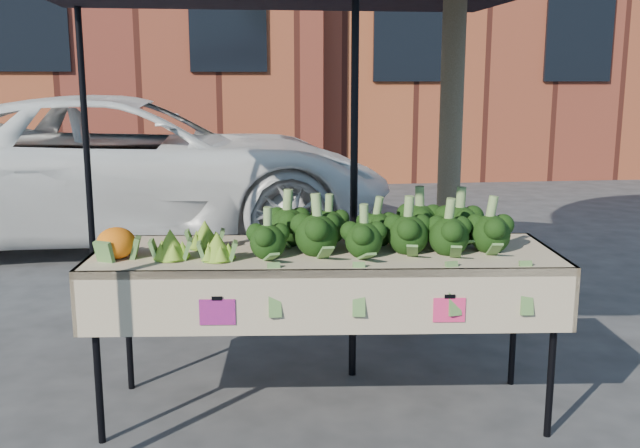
{
  "coord_description": "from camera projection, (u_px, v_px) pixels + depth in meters",
  "views": [
    {
      "loc": [
        -0.44,
        -3.68,
        1.77
      ],
      "look_at": [
        0.01,
        0.15,
        1.0
      ],
      "focal_mm": 40.43,
      "sensor_mm": 36.0,
      "label": 1
    }
  ],
  "objects": [
    {
      "name": "table",
      "position": [
        324.0,
        332.0,
        3.85
      ],
      "size": [
        2.46,
        1.01,
        0.9
      ],
      "color": "#B7A78B",
      "rests_on": "ground"
    },
    {
      "name": "cauliflower_pair",
      "position": [
        116.0,
        240.0,
        3.57
      ],
      "size": [
        0.2,
        0.2,
        0.18
      ],
      "primitive_type": "ellipsoid",
      "color": "orange",
      "rests_on": "table"
    },
    {
      "name": "ground",
      "position": [
        321.0,
        406.0,
        3.99
      ],
      "size": [
        90.0,
        90.0,
        0.0
      ],
      "primitive_type": "plane",
      "color": "#2B2B2E"
    },
    {
      "name": "romanesco_cluster",
      "position": [
        195.0,
        235.0,
        3.65
      ],
      "size": [
        0.43,
        0.47,
        0.2
      ],
      "primitive_type": "ellipsoid",
      "color": "#99B838",
      "rests_on": "table"
    },
    {
      "name": "broccoli_heap",
      "position": [
        376.0,
        223.0,
        3.79
      ],
      "size": [
        1.37,
        0.57,
        0.27
      ],
      "primitive_type": "ellipsoid",
      "color": "black",
      "rests_on": "table"
    },
    {
      "name": "canopy",
      "position": [
        293.0,
        151.0,
        4.18
      ],
      "size": [
        3.16,
        3.16,
        2.74
      ],
      "primitive_type": null,
      "color": "black",
      "rests_on": "ground"
    }
  ]
}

